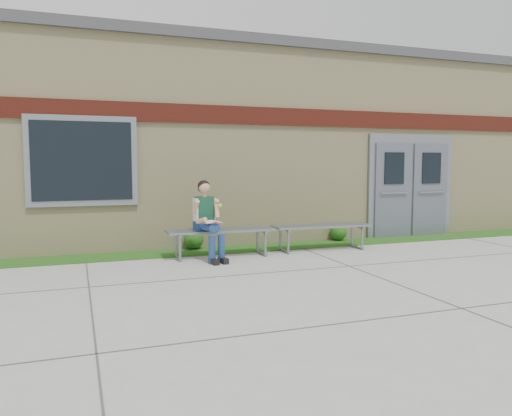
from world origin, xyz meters
name	(u,v)px	position (x,y,z in m)	size (l,w,h in m)	color
ground	(307,278)	(0.00, 0.00, 0.00)	(80.00, 80.00, 0.00)	#9E9E99
grass_strip	(249,248)	(0.00, 2.60, 0.01)	(16.00, 0.80, 0.02)	#2B5115
school_building	(205,146)	(0.00, 5.99, 2.10)	(16.20, 6.22, 4.20)	beige
bench_left	(221,236)	(-0.73, 2.00, 0.38)	(1.92, 0.58, 0.50)	slate
bench_right	(322,231)	(1.27, 2.00, 0.38)	(1.91, 0.63, 0.49)	slate
girl	(208,218)	(-1.02, 1.80, 0.73)	(0.51, 0.82, 1.37)	navy
shrub_mid	(194,239)	(-1.03, 2.85, 0.21)	(0.37, 0.37, 0.37)	#2B5115
shrub_east	(338,232)	(2.12, 2.85, 0.20)	(0.35, 0.35, 0.35)	#2B5115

